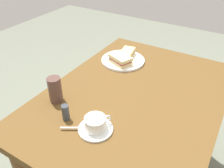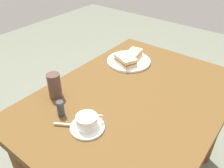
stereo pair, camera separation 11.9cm
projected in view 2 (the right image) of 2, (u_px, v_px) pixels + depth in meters
The scene contains 9 objects.
dining_table at pixel (132, 116), 1.24m from camera, with size 1.14×0.83×0.72m.
sandwich_plate at pixel (129, 61), 1.44m from camera, with size 0.27×0.27×0.01m, color white.
sandwich_front at pixel (133, 55), 1.45m from camera, with size 0.15×0.10×0.04m.
sandwich_back at pixel (125, 60), 1.39m from camera, with size 0.13×0.15×0.05m.
coffee_saucer at pixel (87, 127), 0.98m from camera, with size 0.14×0.14×0.01m, color white.
coffee_cup at pixel (87, 121), 0.96m from camera, with size 0.11×0.09×0.06m.
spoon at pixel (69, 124), 0.98m from camera, with size 0.06×0.09×0.01m.
salt_shaker at pixel (61, 109), 1.02m from camera, with size 0.03×0.03×0.08m, color #33383D.
drinking_glass at pixel (54, 86), 1.13m from camera, with size 0.06×0.06×0.13m, color brown.
Camera 2 is at (-0.80, -0.49, 1.43)m, focal length 37.54 mm.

